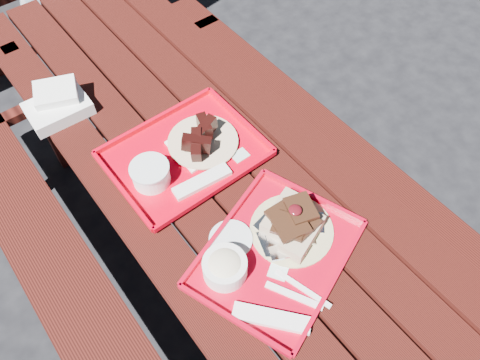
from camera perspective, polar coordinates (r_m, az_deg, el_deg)
The scene contains 5 objects.
ground at distance 2.18m, azimuth -2.46°, elevation -9.89°, with size 60.00×60.00×0.00m, color black.
picnic_table_near at distance 1.69m, azimuth -3.13°, elevation -1.77°, with size 1.41×2.40×0.75m.
near_tray at distance 1.33m, azimuth 3.64°, elevation -8.16°, with size 0.55×0.49×0.15m.
far_tray at distance 1.53m, azimuth -6.88°, elevation 3.06°, with size 0.49×0.38×0.08m.
white_cloth at distance 1.77m, azimuth -21.34°, elevation 8.61°, with size 0.21×0.19×0.09m.
Camera 1 is at (-0.49, -0.79, 1.97)m, focal length 35.00 mm.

